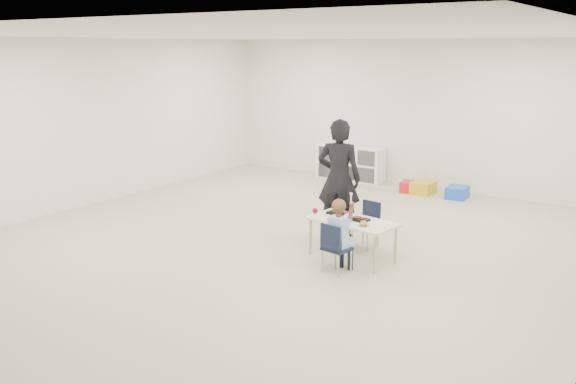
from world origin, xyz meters
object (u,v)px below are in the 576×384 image
Objects in this scene: table at (352,239)px; child at (337,233)px; chair_near at (337,248)px; cubby_shelf at (350,163)px; adult at (339,179)px.

child is (0.07, -0.52, 0.23)m from table.
cubby_shelf is (-2.36, 4.73, 0.04)m from chair_near.
adult is (1.67, -3.47, 0.50)m from cubby_shelf.
table is at bearing 106.60° from chair_near.
cubby_shelf reaches higher than chair_near.
child is at bearing 103.18° from adult.
adult reaches higher than child.
cubby_shelf is 0.83× the size of adult.
chair_near is 0.63× the size of child.
child reaches higher than table.
cubby_shelf is at bearing 127.09° from table.
adult is (-0.69, 1.25, 0.54)m from chair_near.
adult reaches higher than cubby_shelf.
chair_near is at bearing -73.40° from table.
chair_near is 1.53m from adult.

